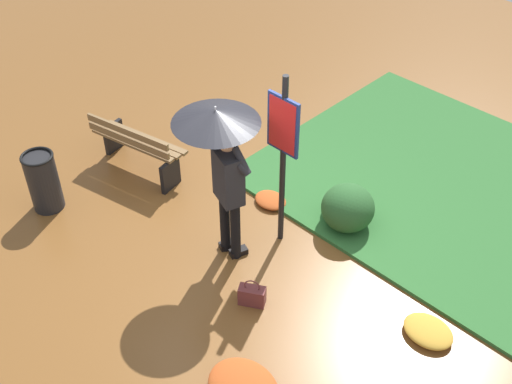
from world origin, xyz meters
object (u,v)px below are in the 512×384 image
(person_with_umbrella, at_px, (222,147))
(trash_bin, at_px, (43,181))
(handbag, at_px, (252,295))
(info_sign_post, at_px, (283,144))
(park_bench, at_px, (137,146))

(person_with_umbrella, bearing_deg, trash_bin, 25.46)
(handbag, height_order, trash_bin, trash_bin)
(info_sign_post, relative_size, trash_bin, 2.76)
(person_with_umbrella, bearing_deg, info_sign_post, -118.61)
(info_sign_post, bearing_deg, handbag, 116.36)
(handbag, distance_m, trash_bin, 3.18)
(park_bench, bearing_deg, handbag, 167.30)
(handbag, relative_size, trash_bin, 0.44)
(park_bench, relative_size, trash_bin, 1.70)
(park_bench, bearing_deg, info_sign_post, -171.65)
(info_sign_post, relative_size, handbag, 6.22)
(person_with_umbrella, xyz_separation_m, info_sign_post, (-0.34, -0.62, -0.11))
(info_sign_post, bearing_deg, person_with_umbrella, 61.39)
(trash_bin, bearing_deg, park_bench, -99.08)
(trash_bin, bearing_deg, handbag, -167.34)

